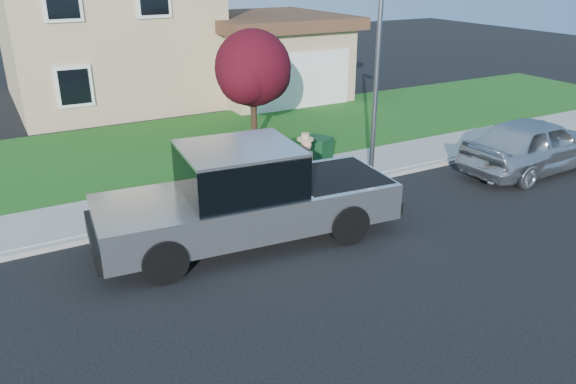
% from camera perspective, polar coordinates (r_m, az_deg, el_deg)
% --- Properties ---
extents(ground, '(80.00, 80.00, 0.00)m').
position_cam_1_polar(ground, '(11.97, 0.86, -6.70)').
color(ground, black).
rests_on(ground, ground).
extents(curb, '(40.00, 0.20, 0.12)m').
position_cam_1_polar(curb, '(14.66, -1.37, -0.73)').
color(curb, gray).
rests_on(curb, ground).
extents(sidewalk, '(40.00, 2.00, 0.15)m').
position_cam_1_polar(sidewalk, '(15.57, -3.25, 0.71)').
color(sidewalk, gray).
rests_on(sidewalk, ground).
extents(lawn, '(40.00, 7.00, 0.10)m').
position_cam_1_polar(lawn, '(19.50, -9.06, 4.92)').
color(lawn, '#184413').
rests_on(lawn, ground).
extents(house, '(14.00, 11.30, 6.85)m').
position_cam_1_polar(house, '(26.40, -15.06, 15.92)').
color(house, tan).
rests_on(house, ground).
extents(pickup_truck, '(6.90, 2.89, 2.21)m').
position_cam_1_polar(pickup_truck, '(12.33, -4.23, -0.52)').
color(pickup_truck, black).
rests_on(pickup_truck, ground).
extents(woman, '(0.61, 0.43, 1.77)m').
position_cam_1_polar(woman, '(14.61, 1.73, 2.46)').
color(woman, '#E09C7B').
rests_on(woman, ground).
extents(sedan, '(4.94, 2.16, 1.66)m').
position_cam_1_polar(sedan, '(18.06, 23.75, 4.44)').
color(sedan, '#B9BCC0').
rests_on(sedan, ground).
extents(ornamental_tree, '(2.75, 2.48, 3.77)m').
position_cam_1_polar(ornamental_tree, '(18.63, -3.49, 12.13)').
color(ornamental_tree, black).
rests_on(ornamental_tree, lawn).
extents(trash_bin, '(0.85, 0.90, 1.01)m').
position_cam_1_polar(trash_bin, '(16.27, 3.07, 3.89)').
color(trash_bin, '#0E3518').
rests_on(trash_bin, sidewalk).
extents(street_lamp, '(0.28, 0.73, 5.67)m').
position_cam_1_polar(street_lamp, '(15.14, 9.18, 12.29)').
color(street_lamp, slate).
rests_on(street_lamp, ground).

